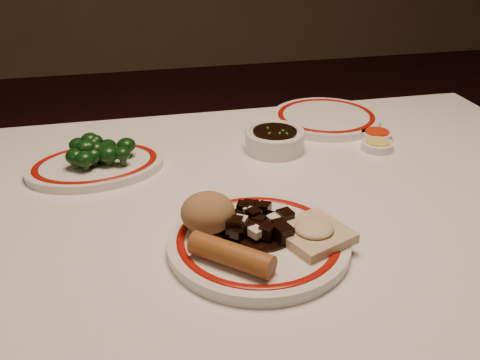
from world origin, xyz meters
name	(u,v)px	position (x,y,z in m)	size (l,w,h in m)	color
dining_table	(283,247)	(0.00, 0.00, 0.66)	(1.20, 0.90, 0.75)	white
main_plate	(258,242)	(-0.08, -0.12, 0.76)	(0.30, 0.30, 0.02)	white
rice_mound	(208,212)	(-0.14, -0.08, 0.80)	(0.08, 0.08, 0.06)	#946D45
spring_roll	(231,255)	(-0.13, -0.17, 0.78)	(0.03, 0.03, 0.12)	#965724
fried_wonton	(314,232)	(0.00, -0.14, 0.78)	(0.12, 0.12, 0.03)	#CAB78F
stirfry_heap	(257,224)	(-0.07, -0.10, 0.78)	(0.11, 0.11, 0.03)	black
broccoli_plate	(96,165)	(-0.31, 0.19, 0.76)	(0.28, 0.25, 0.02)	white
broccoli_pile	(96,151)	(-0.30, 0.19, 0.79)	(0.13, 0.10, 0.05)	#23471C
soy_bowl	(275,141)	(0.04, 0.20, 0.77)	(0.12, 0.12, 0.04)	white
sweet_sour_dish	(377,135)	(0.26, 0.21, 0.76)	(0.06, 0.06, 0.02)	white
mustard_dish	(377,145)	(0.24, 0.16, 0.76)	(0.06, 0.06, 0.02)	white
far_plate	(326,118)	(0.20, 0.33, 0.76)	(0.27, 0.27, 0.02)	white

